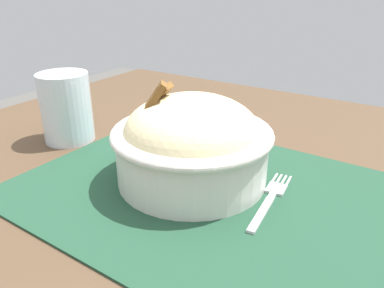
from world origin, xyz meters
The scene contains 5 objects.
table centered at (0.00, 0.00, 0.69)m, with size 1.05×0.92×0.77m.
placemat centered at (-0.01, -0.02, 0.77)m, with size 0.45×0.35×0.00m, color #1E422D.
bowl centered at (-0.04, -0.01, 0.83)m, with size 0.24×0.24×0.13m.
fork centered at (0.07, 0.00, 0.78)m, with size 0.03×0.14×0.00m.
drinking_glass centered at (-0.28, 0.00, 0.82)m, with size 0.08×0.08×0.11m.
Camera 1 is at (0.19, -0.37, 1.02)m, focal length 35.40 mm.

